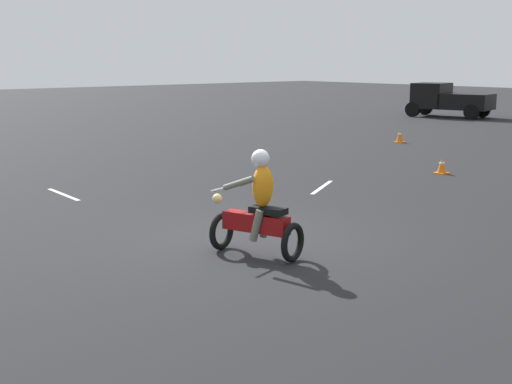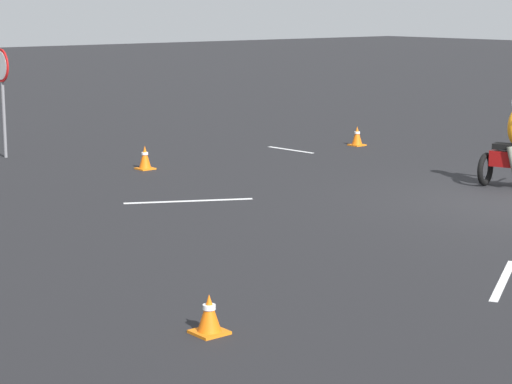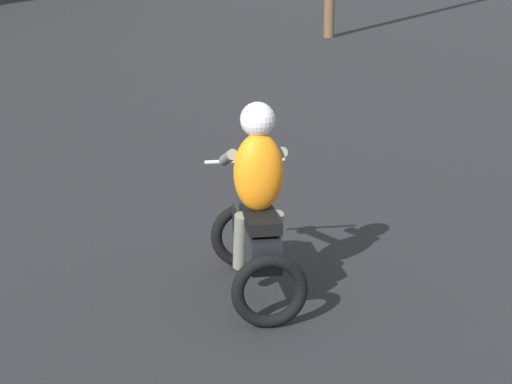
{
  "view_description": "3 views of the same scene",
  "coord_description": "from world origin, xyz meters",
  "px_view_note": "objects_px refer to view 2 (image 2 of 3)",
  "views": [
    {
      "loc": [
        8.94,
        -7.67,
        3.01
      ],
      "look_at": [
        0.87,
        -0.73,
        1.0
      ],
      "focal_mm": 50.0,
      "sensor_mm": 36.0,
      "label": 1
    },
    {
      "loc": [
        -9.57,
        13.78,
        3.23
      ],
      "look_at": [
        -0.06,
        6.03,
        0.9
      ],
      "focal_mm": 70.0,
      "sensor_mm": 36.0,
      "label": 2
    },
    {
      "loc": [
        -8.05,
        9.67,
        3.27
      ],
      "look_at": [
        -0.99,
        12.8,
        0.9
      ],
      "focal_mm": 70.0,
      "sensor_mm": 36.0,
      "label": 3
    }
  ],
  "objects_px": {
    "traffic_cone_mid_center": "(145,158)",
    "stop_sign": "(2,80)",
    "traffic_cone_near_left": "(357,136)",
    "traffic_cone_mid_left": "(209,315)"
  },
  "relations": [
    {
      "from": "traffic_cone_near_left",
      "to": "traffic_cone_mid_center",
      "type": "height_order",
      "value": "traffic_cone_mid_center"
    },
    {
      "from": "traffic_cone_mid_center",
      "to": "stop_sign",
      "type": "bearing_deg",
      "value": 24.97
    },
    {
      "from": "stop_sign",
      "to": "traffic_cone_mid_left",
      "type": "relative_size",
      "value": 5.65
    },
    {
      "from": "stop_sign",
      "to": "traffic_cone_mid_center",
      "type": "height_order",
      "value": "stop_sign"
    },
    {
      "from": "traffic_cone_near_left",
      "to": "traffic_cone_mid_center",
      "type": "relative_size",
      "value": 0.95
    },
    {
      "from": "traffic_cone_near_left",
      "to": "traffic_cone_mid_left",
      "type": "xyz_separation_m",
      "value": [
        -8.54,
        10.55,
        -0.02
      ]
    },
    {
      "from": "stop_sign",
      "to": "traffic_cone_mid_center",
      "type": "bearing_deg",
      "value": -155.03
    },
    {
      "from": "traffic_cone_near_left",
      "to": "stop_sign",
      "type": "bearing_deg",
      "value": 64.11
    },
    {
      "from": "traffic_cone_near_left",
      "to": "traffic_cone_mid_left",
      "type": "distance_m",
      "value": 13.57
    },
    {
      "from": "stop_sign",
      "to": "traffic_cone_near_left",
      "type": "distance_m",
      "value": 7.99
    }
  ]
}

